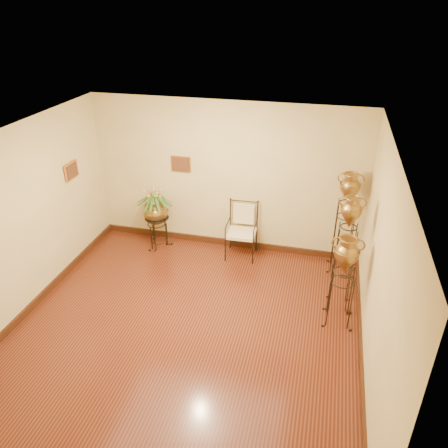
% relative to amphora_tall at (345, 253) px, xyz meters
% --- Properties ---
extents(ground, '(5.00, 5.00, 0.00)m').
position_rel_amphora_tall_xyz_m(ground, '(-2.15, -1.09, -0.97)').
color(ground, '#602816').
rests_on(ground, ground).
extents(room_shell, '(5.02, 5.02, 2.81)m').
position_rel_amphora_tall_xyz_m(room_shell, '(-2.16, -1.08, 0.76)').
color(room_shell, beige).
rests_on(room_shell, ground).
extents(amphora_tall, '(0.47, 0.47, 1.90)m').
position_rel_amphora_tall_xyz_m(amphora_tall, '(0.00, 0.00, 0.00)').
color(amphora_tall, black).
rests_on(amphora_tall, ground).
extents(amphora_mid, '(0.55, 0.55, 1.85)m').
position_rel_amphora_tall_xyz_m(amphora_mid, '(0.00, 1.06, -0.04)').
color(amphora_mid, black).
rests_on(amphora_mid, ground).
extents(amphora_short, '(0.56, 0.56, 1.46)m').
position_rel_amphora_tall_xyz_m(amphora_short, '(0.00, -0.37, -0.24)').
color(amphora_short, black).
rests_on(amphora_short, ground).
extents(planter_urn, '(0.86, 0.86, 1.34)m').
position_rel_amphora_tall_xyz_m(planter_urn, '(-3.44, 1.06, -0.22)').
color(planter_urn, black).
rests_on(planter_urn, ground).
extents(armchair, '(0.60, 0.57, 1.04)m').
position_rel_amphora_tall_xyz_m(armchair, '(-1.78, 1.06, -0.45)').
color(armchair, black).
rests_on(armchair, ground).
extents(side_table, '(0.58, 0.58, 0.81)m').
position_rel_amphora_tall_xyz_m(side_table, '(-3.40, 1.02, -0.64)').
color(side_table, black).
rests_on(side_table, ground).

